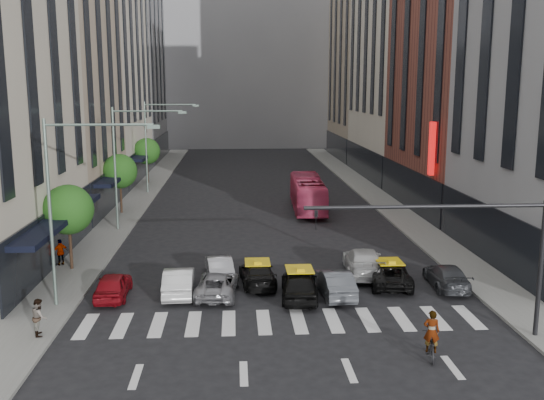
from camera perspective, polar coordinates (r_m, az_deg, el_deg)
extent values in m
plane|color=black|center=(26.90, 1.56, -12.55)|extent=(160.00, 160.00, 0.00)
cube|color=slate|center=(56.40, -12.94, -0.40)|extent=(3.00, 96.00, 0.15)
cube|color=slate|center=(57.31, 10.38, -0.12)|extent=(3.00, 96.00, 0.15)
cube|color=tan|center=(54.68, -19.63, 11.50)|extent=(8.00, 16.00, 24.00)
cube|color=beige|center=(72.53, -15.92, 16.09)|extent=(8.00, 20.00, 36.00)
cube|color=gray|center=(90.94, -13.25, 13.13)|extent=(8.00, 18.00, 30.00)
cube|color=brown|center=(55.16, 17.30, 12.66)|extent=(8.00, 18.00, 26.00)
cube|color=beige|center=(73.81, 12.17, 17.72)|extent=(8.00, 20.00, 40.00)
cube|color=tan|center=(91.74, 8.76, 12.63)|extent=(8.00, 18.00, 28.00)
cube|color=gray|center=(109.90, -2.47, 14.48)|extent=(30.00, 10.00, 36.00)
cylinder|color=black|center=(37.00, -18.45, -3.79)|extent=(0.18, 0.18, 3.15)
sphere|color=#214E16|center=(36.58, -18.63, -0.86)|extent=(2.88, 2.88, 2.88)
cylinder|color=black|center=(52.28, -14.04, 0.54)|extent=(0.18, 0.18, 3.15)
sphere|color=#214E16|center=(51.99, -14.13, 2.64)|extent=(2.88, 2.88, 2.88)
cylinder|color=black|center=(67.89, -11.64, 2.90)|extent=(0.18, 0.18, 3.15)
sphere|color=#214E16|center=(67.67, -11.70, 4.52)|extent=(2.88, 2.88, 2.88)
cylinder|color=gray|center=(30.52, -20.15, -1.25)|extent=(0.16, 0.16, 9.00)
cylinder|color=gray|center=(29.36, -15.96, 6.83)|extent=(5.00, 0.12, 0.12)
cube|color=gray|center=(28.93, -11.08, 6.79)|extent=(0.60, 0.25, 0.18)
cylinder|color=gray|center=(45.86, -14.55, 2.84)|extent=(0.16, 0.16, 9.00)
cylinder|color=gray|center=(45.10, -11.65, 8.20)|extent=(5.00, 0.12, 0.12)
cube|color=gray|center=(44.83, -8.45, 8.16)|extent=(0.60, 0.25, 0.18)
cylinder|color=gray|center=(61.54, -11.77, 4.86)|extent=(0.16, 0.16, 9.00)
cylinder|color=gray|center=(60.98, -9.56, 8.84)|extent=(5.00, 0.12, 0.12)
cube|color=gray|center=(60.77, -7.19, 8.81)|extent=(0.60, 0.25, 0.18)
cylinder|color=black|center=(27.90, 23.94, -6.09)|extent=(0.20, 0.20, 6.00)
cylinder|color=black|center=(25.33, 14.33, -0.61)|extent=(10.00, 0.16, 0.16)
imported|color=black|center=(24.43, 4.17, -1.90)|extent=(0.13, 0.16, 0.80)
cube|color=red|center=(47.26, 14.82, 4.70)|extent=(0.30, 0.70, 4.00)
imported|color=maroon|center=(32.09, -14.73, -7.76)|extent=(1.63, 3.89, 1.32)
imported|color=silver|center=(31.91, -8.77, -7.55)|extent=(1.63, 4.32, 1.41)
imported|color=gray|center=(31.52, -5.17, -7.89)|extent=(2.36, 4.48, 1.20)
imported|color=black|center=(33.00, -1.38, -6.94)|extent=(2.10, 4.46, 1.26)
imported|color=black|center=(30.92, 2.59, -7.91)|extent=(2.13, 4.61, 1.53)
imported|color=#484B51|center=(31.49, 5.97, -7.75)|extent=(1.65, 4.25, 1.38)
imported|color=black|center=(33.62, 10.95, -6.79)|extent=(2.66, 4.83, 1.28)
imported|color=#373A3E|center=(33.90, 16.11, -6.90)|extent=(2.00, 4.40, 1.25)
imported|color=#AAAAAF|center=(34.37, -5.02, -6.24)|extent=(1.84, 4.04, 1.28)
imported|color=silver|center=(35.17, 8.60, -5.74)|extent=(2.63, 5.38, 1.50)
imported|color=#DA406A|center=(52.57, 3.38, 0.62)|extent=(2.91, 10.70, 2.95)
imported|color=black|center=(25.40, 14.71, -13.19)|extent=(1.03, 1.93, 0.97)
imported|color=gray|center=(24.89, 14.86, -10.34)|extent=(0.71, 0.55, 1.74)
imported|color=gray|center=(28.02, -21.05, -10.23)|extent=(0.81, 0.92, 1.60)
imported|color=gray|center=(38.09, -19.27, -4.66)|extent=(0.98, 0.84, 1.58)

